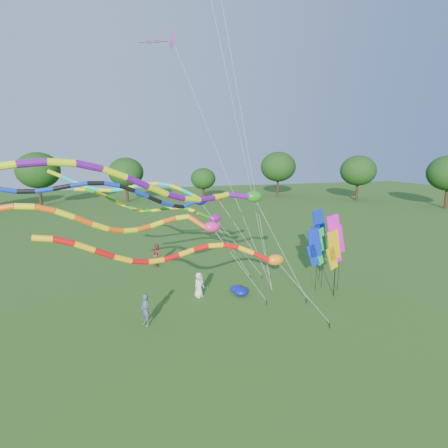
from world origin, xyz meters
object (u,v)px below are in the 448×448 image
object	(u,v)px
tube_kite_orange	(142,222)
blue_nylon_heap	(235,291)
person_a	(199,285)
person_b	(145,310)
tube_kite_red	(198,254)
person_c	(157,255)

from	to	relation	value
tube_kite_orange	blue_nylon_heap	bearing A→B (deg)	20.81
person_a	person_b	world-z (taller)	person_b
blue_nylon_heap	person_a	bearing A→B (deg)	174.83
tube_kite_red	blue_nylon_heap	bearing A→B (deg)	55.83
tube_kite_red	person_a	world-z (taller)	tube_kite_red
tube_kite_orange	person_a	distance (m)	7.15
tube_kite_red	tube_kite_orange	bearing A→B (deg)	128.65
tube_kite_red	person_a	xyz separation A→B (m)	(1.62, 6.27, -3.71)
tube_kite_orange	person_a	xyz separation A→B (m)	(3.65, 3.86, -4.78)
person_c	tube_kite_red	bearing A→B (deg)	176.81
person_a	person_c	distance (m)	7.45
blue_nylon_heap	person_c	distance (m)	8.42
person_a	person_c	size ratio (longest dim) A/B	0.88
blue_nylon_heap	tube_kite_orange	bearing A→B (deg)	-148.34
person_a	person_b	size ratio (longest dim) A/B	0.92
blue_nylon_heap	person_b	bearing A→B (deg)	-155.23
person_a	person_c	bearing A→B (deg)	65.68
tube_kite_orange	person_c	bearing A→B (deg)	68.08
tube_kite_red	person_b	bearing A→B (deg)	118.71
tube_kite_red	blue_nylon_heap	distance (m)	8.39
person_b	person_a	bearing A→B (deg)	101.90
person_b	tube_kite_red	bearing A→B (deg)	2.91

